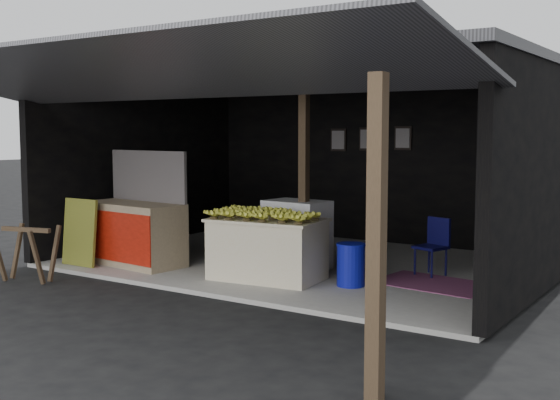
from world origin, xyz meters
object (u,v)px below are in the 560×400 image
Objects in this scene: neighbor_stall at (134,231)px; water_barrel at (351,266)px; banana_table at (267,249)px; white_crate at (297,234)px; plastic_chair at (434,242)px; sawhorse at (26,248)px.

neighbor_stall reaches higher than water_barrel.
neighbor_stall reaches higher than banana_table.
neighbor_stall is at bearing 178.94° from banana_table.
white_crate is at bearing 153.00° from water_barrel.
water_barrel is at bearing -22.69° from white_crate.
banana_table is 2.33m from neighbor_stall.
neighbor_stall is 3.25× the size of water_barrel.
water_barrel is 1.45m from plastic_chair.
sawhorse is at bearing -152.67° from water_barrel.
sawhorse reaches higher than water_barrel.
banana_table reaches higher than sawhorse.
white_crate is 0.58× the size of neighbor_stall.
plastic_chair is at bearing 34.22° from banana_table.
sawhorse is at bearing -126.01° from plastic_chair.
water_barrel is 0.66× the size of plastic_chair.
banana_table is 3.30m from sawhorse.
water_barrel is at bearing 5.95° from banana_table.
sawhorse is at bearing -101.54° from neighbor_stall.
white_crate is at bearing 89.01° from banana_table.
water_barrel is (3.93, 2.03, -0.16)m from sawhorse.
banana_table is at bearing -167.49° from water_barrel.
banana_table is 0.93× the size of neighbor_stall.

